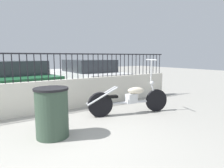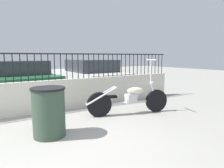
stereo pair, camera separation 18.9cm
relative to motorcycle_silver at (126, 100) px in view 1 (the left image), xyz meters
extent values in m
plane|color=gray|center=(-2.04, -1.00, -0.38)|extent=(40.00, 40.00, 0.00)
cube|color=beige|center=(-2.04, 1.32, 0.04)|extent=(9.56, 0.18, 0.84)
cylinder|color=black|center=(-2.54, 1.32, 0.82)|extent=(0.02, 0.02, 0.72)
cylinder|color=black|center=(-2.37, 1.32, 0.82)|extent=(0.02, 0.02, 0.72)
cylinder|color=black|center=(-2.20, 1.32, 0.82)|extent=(0.02, 0.02, 0.72)
cylinder|color=black|center=(-2.04, 1.32, 0.82)|extent=(0.02, 0.02, 0.72)
cylinder|color=black|center=(-1.87, 1.32, 0.82)|extent=(0.02, 0.02, 0.72)
cylinder|color=black|center=(-1.70, 1.32, 0.82)|extent=(0.02, 0.02, 0.72)
cylinder|color=black|center=(-1.53, 1.32, 0.82)|extent=(0.02, 0.02, 0.72)
cylinder|color=black|center=(-1.37, 1.32, 0.82)|extent=(0.02, 0.02, 0.72)
cylinder|color=black|center=(-1.20, 1.32, 0.82)|extent=(0.02, 0.02, 0.72)
cylinder|color=black|center=(-1.03, 1.32, 0.82)|extent=(0.02, 0.02, 0.72)
cylinder|color=black|center=(-0.86, 1.32, 0.82)|extent=(0.02, 0.02, 0.72)
cylinder|color=black|center=(-0.69, 1.32, 0.82)|extent=(0.02, 0.02, 0.72)
cylinder|color=black|center=(-0.53, 1.32, 0.82)|extent=(0.02, 0.02, 0.72)
cylinder|color=black|center=(-0.36, 1.32, 0.82)|extent=(0.02, 0.02, 0.72)
cylinder|color=black|center=(-0.19, 1.32, 0.82)|extent=(0.02, 0.02, 0.72)
cylinder|color=black|center=(-0.02, 1.32, 0.82)|extent=(0.02, 0.02, 0.72)
cylinder|color=black|center=(0.14, 1.32, 0.82)|extent=(0.02, 0.02, 0.72)
cylinder|color=black|center=(0.31, 1.32, 0.82)|extent=(0.02, 0.02, 0.72)
cylinder|color=black|center=(0.48, 1.32, 0.82)|extent=(0.02, 0.02, 0.72)
cylinder|color=black|center=(0.65, 1.32, 0.82)|extent=(0.02, 0.02, 0.72)
cylinder|color=black|center=(0.82, 1.32, 0.82)|extent=(0.02, 0.02, 0.72)
cylinder|color=black|center=(0.98, 1.32, 0.82)|extent=(0.02, 0.02, 0.72)
cylinder|color=black|center=(1.15, 1.32, 0.82)|extent=(0.02, 0.02, 0.72)
cylinder|color=black|center=(1.32, 1.32, 0.82)|extent=(0.02, 0.02, 0.72)
cylinder|color=black|center=(1.49, 1.32, 0.82)|extent=(0.02, 0.02, 0.72)
cylinder|color=black|center=(1.65, 1.32, 0.82)|extent=(0.02, 0.02, 0.72)
cylinder|color=black|center=(1.82, 1.32, 0.82)|extent=(0.02, 0.02, 0.72)
cylinder|color=black|center=(1.99, 1.32, 0.82)|extent=(0.02, 0.02, 0.72)
cylinder|color=black|center=(2.16, 1.32, 0.82)|extent=(0.02, 0.02, 0.72)
cylinder|color=black|center=(2.33, 1.32, 0.82)|extent=(0.02, 0.02, 0.72)
cylinder|color=black|center=(2.49, 1.32, 0.82)|extent=(0.02, 0.02, 0.72)
cylinder|color=black|center=(2.66, 1.32, 0.82)|extent=(0.02, 0.02, 0.72)
cylinder|color=black|center=(-2.04, 1.32, 1.16)|extent=(9.56, 0.04, 0.04)
cylinder|color=black|center=(0.85, -0.25, -0.08)|extent=(0.59, 0.25, 0.59)
cylinder|color=black|center=(-0.64, 0.19, -0.08)|extent=(0.62, 0.29, 0.61)
cylinder|color=#B7BABF|center=(0.10, -0.03, -0.08)|extent=(1.38, 0.46, 0.06)
cube|color=silver|center=(0.15, -0.05, 0.02)|extent=(0.28, 0.18, 0.24)
ellipsoid|color=beige|center=(0.27, -0.08, 0.22)|extent=(0.48, 0.32, 0.18)
cube|color=black|center=(-0.35, 0.11, 0.10)|extent=(0.31, 0.23, 0.06)
cylinder|color=silver|center=(0.76, -0.23, 0.17)|extent=(0.22, 0.11, 0.51)
sphere|color=silver|center=(0.70, -0.21, 0.40)|extent=(0.11, 0.11, 0.11)
cylinder|color=silver|center=(0.67, -0.20, 0.71)|extent=(0.03, 0.03, 0.58)
cylinder|color=silver|center=(0.67, -0.20, 1.00)|extent=(0.18, 0.51, 0.03)
cylinder|color=silver|center=(-0.61, 0.11, 0.14)|extent=(0.75, 0.26, 0.44)
cylinder|color=silver|center=(-0.57, 0.24, 0.14)|extent=(0.75, 0.26, 0.44)
cylinder|color=#334738|center=(-2.01, -0.39, 0.06)|extent=(0.58, 0.58, 0.87)
cylinder|color=black|center=(-2.01, -0.39, 0.52)|extent=(0.61, 0.61, 0.04)
cylinder|color=black|center=(-1.35, 4.96, -0.06)|extent=(0.18, 0.65, 0.64)
cylinder|color=black|center=(-1.08, 2.45, -0.06)|extent=(0.18, 0.65, 0.64)
cube|color=#1E5933|center=(-2.03, 3.62, 0.19)|extent=(2.17, 4.24, 0.65)
cube|color=#2D3338|center=(-2.01, 3.42, 0.73)|extent=(1.77, 2.11, 0.44)
cylinder|color=black|center=(-0.05, 4.91, -0.06)|extent=(0.11, 0.64, 0.64)
cylinder|color=black|center=(1.62, 4.90, -0.06)|extent=(0.11, 0.64, 0.64)
cylinder|color=black|center=(-0.06, 2.38, -0.06)|extent=(0.11, 0.64, 0.64)
cylinder|color=black|center=(1.61, 2.38, -0.06)|extent=(0.11, 0.64, 0.64)
cube|color=silver|center=(0.78, 3.64, 0.17)|extent=(1.79, 4.08, 0.60)
cube|color=#2D3338|center=(0.78, 3.44, 0.71)|extent=(1.61, 1.96, 0.48)
camera|label=1|loc=(-3.09, -3.89, 1.10)|focal=32.00mm
camera|label=2|loc=(-2.94, -4.00, 1.10)|focal=32.00mm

